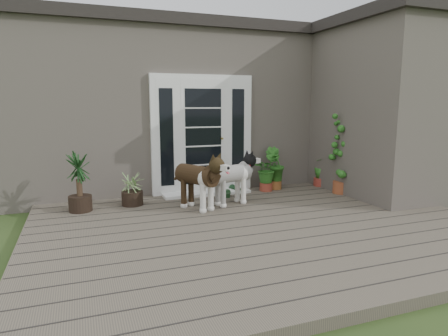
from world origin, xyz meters
name	(u,v)px	position (x,y,z in m)	size (l,w,h in m)	color
deck	(265,229)	(0.00, 0.40, 0.06)	(6.20, 4.60, 0.12)	#6B5B4C
house_main	(184,112)	(0.00, 4.65, 1.55)	(7.40, 4.00, 3.10)	#665E54
roof_main	(183,38)	(0.00, 4.65, 3.20)	(7.60, 4.20, 0.20)	#2D2826
house_wing	(382,115)	(2.90, 1.50, 1.55)	(1.60, 2.40, 3.10)	#665E54
roof_wing	(389,20)	(2.90, 1.50, 3.20)	(1.80, 2.60, 0.20)	#2D2826
door_unit	(203,135)	(-0.20, 2.60, 1.19)	(1.90, 0.14, 2.15)	white
door_step	(206,193)	(-0.20, 2.40, 0.14)	(1.60, 0.40, 0.05)	white
brindle_dog	(197,184)	(-0.65, 1.47, 0.52)	(0.41, 0.95, 0.79)	#3B2715
white_dog	(231,182)	(-0.05, 1.57, 0.49)	(0.38, 0.90, 0.75)	beige
spider_plant	(132,187)	(-1.57, 2.09, 0.42)	(0.57, 0.57, 0.61)	#93AC69
yucca	(79,181)	(-2.37, 1.99, 0.60)	(0.66, 0.66, 0.95)	black
herb_a	(266,175)	(0.94, 2.27, 0.43)	(0.48, 0.48, 0.61)	#255F1B
herb_b	(275,174)	(1.18, 2.37, 0.42)	(0.40, 0.40, 0.59)	#17521C
herb_c	(321,173)	(2.18, 2.29, 0.38)	(0.33, 0.33, 0.52)	#205618
sapling	(343,151)	(2.15, 1.61, 0.91)	(0.46, 0.46, 1.57)	#265518
clog_left	(236,189)	(0.37, 2.40, 0.17)	(0.15, 0.33, 0.10)	#143319
clog_right	(227,194)	(0.10, 2.11, 0.16)	(0.14, 0.30, 0.09)	black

